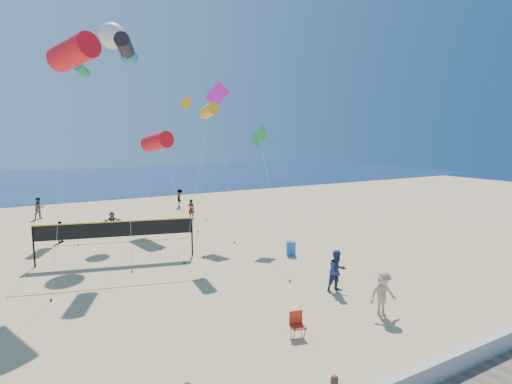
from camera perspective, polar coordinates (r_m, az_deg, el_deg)
ground at (r=13.69m, az=2.74°, el=-23.36°), size 120.00×120.00×0.00m
ocean at (r=72.51m, az=-24.35°, el=1.59°), size 140.00×50.00×0.03m
bystander_a at (r=19.10m, az=11.52°, el=-10.99°), size 0.99×0.80×1.95m
bystander_b at (r=17.10m, az=17.67°, el=-13.70°), size 1.28×0.86×1.83m
far_person_0 at (r=30.14m, az=-26.23°, el=-5.14°), size 0.88×0.84×1.46m
far_person_1 at (r=32.23m, az=-19.86°, el=-3.98°), size 1.40×0.59×1.46m
far_person_2 at (r=35.38m, az=-9.23°, el=-2.39°), size 0.72×0.73×1.69m
far_person_3 at (r=39.48m, az=-28.57°, el=-2.06°), size 1.08×0.96×1.87m
far_person_4 at (r=41.14m, az=-10.84°, el=-0.89°), size 0.92×1.31×1.84m
camp_chair at (r=15.07m, az=5.86°, el=-18.08°), size 0.59×0.69×1.02m
trash_barrel at (r=24.43m, az=5.03°, el=-8.00°), size 0.67×0.67×0.85m
volleyball_net at (r=24.24m, az=-19.35°, el=-5.68°), size 10.70×10.59×2.35m
kite_0 at (r=23.10m, az=-24.65°, el=17.65°), size 3.14×5.54×12.15m
kite_1 at (r=27.13m, az=-18.29°, el=19.25°), size 2.02×6.31×13.23m
kite_2 at (r=24.82m, az=-6.75°, el=11.43°), size 2.89×2.80×9.14m
kite_4 at (r=26.95m, az=0.67°, el=6.97°), size 3.81×8.38×7.90m
kite_5 at (r=30.24m, az=-5.44°, el=12.88°), size 1.61×4.84×11.15m
kite_6 at (r=31.65m, az=-19.88°, el=20.24°), size 2.35×7.27×15.01m
kite_7 at (r=34.46m, az=-17.63°, el=17.92°), size 4.17×6.38×13.99m
kite_8 at (r=35.91m, az=-23.66°, el=15.74°), size 2.46×8.49×12.96m
kite_9 at (r=40.05m, az=-9.77°, el=11.38°), size 1.58×6.88×11.12m
kite_10 at (r=31.53m, az=-13.96°, el=6.97°), size 1.95×10.74×7.54m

